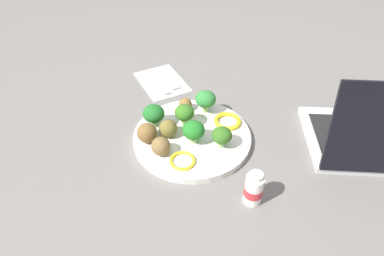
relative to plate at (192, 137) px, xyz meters
The scene contains 18 objects.
ground_plane 0.01m from the plate, ahead, with size 4.00×4.00×0.00m, color slate.
plate is the anchor object (origin of this frame).
broccoli_floret_far_rim 0.09m from the plate, 33.47° to the left, with size 0.05×0.05×0.05m.
broccoli_floret_front_left 0.06m from the plate, behind, with size 0.05×0.05×0.06m.
broccoli_floret_center 0.11m from the plate, 136.09° to the right, with size 0.05×0.05×0.06m.
broccoli_floret_near_rim 0.05m from the plate, 18.02° to the right, with size 0.05×0.05×0.06m.
broccoli_floret_mid_left 0.11m from the plate, 132.50° to the left, with size 0.05×0.05×0.06m.
meatball_front_left 0.11m from the plate, 104.90° to the right, with size 0.05×0.05×0.05m, color brown.
meatball_back_right 0.06m from the plate, 113.04° to the right, with size 0.04×0.04×0.04m, color brown.
meatball_back_left 0.10m from the plate, 73.82° to the right, with size 0.04×0.04×0.04m, color brown.
meatball_center 0.10m from the plate, 163.45° to the left, with size 0.03×0.03×0.03m, color brown.
pepper_ring_mid_left 0.09m from the plate, 39.53° to the right, with size 0.06×0.06×0.01m, color yellow.
pepper_ring_back_left 0.10m from the plate, 88.83° to the left, with size 0.07×0.07×0.01m, color yellow.
napkin 0.27m from the plate, behind, with size 0.17×0.12×0.01m, color white.
fork 0.26m from the plate, 168.97° to the left, with size 0.12×0.02×0.01m.
knife 0.26m from the plate, behind, with size 0.15×0.02×0.01m.
yogurt_bottle 0.22m from the plate, ahead, with size 0.04×0.04×0.08m.
laptop 0.43m from the plate, 58.62° to the left, with size 0.35×0.39×0.21m.
Camera 1 is at (0.52, -0.26, 0.53)m, focal length 30.45 mm.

